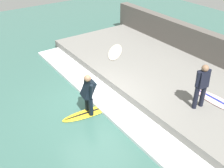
{
  "coord_description": "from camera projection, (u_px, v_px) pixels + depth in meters",
  "views": [
    {
      "loc": [
        -3.87,
        -6.48,
        5.58
      ],
      "look_at": [
        0.68,
        0.0,
        0.7
      ],
      "focal_mm": 42.0,
      "sensor_mm": 36.0,
      "label": 1
    }
  ],
  "objects": [
    {
      "name": "ground_plane",
      "position": [
        96.0,
        106.0,
        9.34
      ],
      "size": [
        28.0,
        28.0,
        0.0
      ],
      "primitive_type": "plane",
      "color": "#386056"
    },
    {
      "name": "concrete_ledge",
      "position": [
        162.0,
        76.0,
        10.8
      ],
      "size": [
        4.4,
        11.2,
        0.41
      ],
      "primitive_type": "cube",
      "color": "slate",
      "rests_on": "ground_plane"
    },
    {
      "name": "back_wall",
      "position": [
        203.0,
        49.0,
        11.69
      ],
      "size": [
        0.5,
        11.76,
        1.6
      ],
      "primitive_type": "cube",
      "color": "#544F49",
      "rests_on": "ground_plane"
    },
    {
      "name": "wave_foam_crest",
      "position": [
        107.0,
        101.0,
        9.54
      ],
      "size": [
        1.07,
        10.64,
        0.12
      ],
      "primitive_type": "cube",
      "color": "white",
      "rests_on": "ground_plane"
    },
    {
      "name": "surfboard_riding",
      "position": [
        89.0,
        113.0,
        8.99
      ],
      "size": [
        2.0,
        0.68,
        0.07
      ],
      "color": "yellow",
      "rests_on": "ground_plane"
    },
    {
      "name": "surfer_riding",
      "position": [
        88.0,
        92.0,
        8.55
      ],
      "size": [
        0.51,
        0.67,
        1.45
      ],
      "color": "black",
      "rests_on": "surfboard_riding"
    },
    {
      "name": "surfer_waiting_near",
      "position": [
        202.0,
        84.0,
        8.19
      ],
      "size": [
        0.52,
        0.3,
        1.55
      ],
      "color": "black",
      "rests_on": "concrete_ledge"
    },
    {
      "name": "surfboard_waiting_near",
      "position": [
        217.0,
        101.0,
        8.89
      ],
      "size": [
        0.56,
        1.71,
        0.07
      ],
      "color": "beige",
      "rests_on": "concrete_ledge"
    },
    {
      "name": "surfboard_spare",
      "position": [
        115.0,
        52.0,
        12.26
      ],
      "size": [
        1.68,
        1.72,
        0.06
      ],
      "color": "beige",
      "rests_on": "concrete_ledge"
    }
  ]
}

